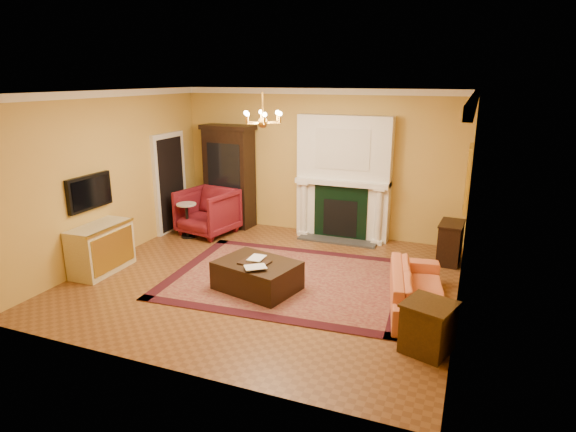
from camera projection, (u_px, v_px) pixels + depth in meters
The scene contains 26 objects.
floor at pixel (265, 279), 7.97m from camera, with size 6.00×5.50×0.02m, color brown.
ceiling at pixel (262, 91), 7.13m from camera, with size 6.00×5.50×0.02m, color silver.
wall_back at pixel (318, 162), 10.01m from camera, with size 6.00×0.02×3.00m, color gold.
wall_front at pixel (157, 246), 5.08m from camera, with size 6.00×0.02×3.00m, color gold.
wall_left at pixel (110, 177), 8.60m from camera, with size 0.02×5.50×3.00m, color gold.
wall_right at pixel (467, 209), 6.49m from camera, with size 0.02×5.50×3.00m, color gold.
fireplace at pixel (343, 181), 9.72m from camera, with size 1.90×0.70×2.50m.
crown_molding at pixel (286, 94), 8.00m from camera, with size 6.00×5.50×0.12m.
doorway at pixel (170, 183), 10.23m from camera, with size 0.08×1.05×2.10m.
tv_panel at pixel (90, 192), 8.09m from camera, with size 0.09×0.95×0.58m.
gilt_mirror at pixel (468, 178), 7.71m from camera, with size 0.06×0.76×1.05m.
chandelier at pixel (263, 119), 7.24m from camera, with size 0.63×0.55×0.53m.
oriental_rug at pixel (288, 279), 7.94m from camera, with size 3.85×2.89×0.02m, color #4B1016.
china_cabinet at pixel (229, 178), 10.58m from camera, with size 1.07×0.48×2.13m, color black.
wingback_armchair at pixel (207, 210), 10.10m from camera, with size 1.03×0.97×1.06m, color maroon.
pedestal_table at pixel (187, 218), 9.91m from camera, with size 0.41×0.41×0.73m.
commode at pixel (101, 248), 8.17m from camera, with size 0.52×1.11×0.82m, color beige.
coral_sofa at pixel (419, 283), 6.87m from camera, with size 1.94×0.57×0.76m, color #C2613D.
end_table at pixel (428, 328), 5.79m from camera, with size 0.52×0.52×0.60m, color #39220F.
console_table at pixel (450, 243), 8.57m from camera, with size 0.37×0.64×0.72m, color black.
leather_ottoman at pixel (257, 275), 7.50m from camera, with size 1.20×0.87×0.45m, color black.
ottoman_tray at pixel (255, 263), 7.37m from camera, with size 0.43×0.34×0.03m, color black.
book_a at pixel (250, 249), 7.46m from camera, with size 0.23×0.03×0.31m, color gray.
book_b at pixel (254, 255), 7.18m from camera, with size 0.23×0.02×0.31m, color gray.
topiary_left at pixel (306, 166), 9.88m from camera, with size 0.15×0.15×0.41m.
topiary_right at pixel (371, 171), 9.42m from camera, with size 0.15×0.15×0.40m.
Camera 1 is at (3.04, -6.71, 3.22)m, focal length 30.00 mm.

